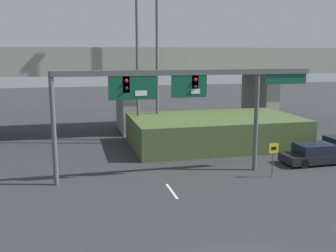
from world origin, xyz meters
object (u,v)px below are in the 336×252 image
Objects in this scene: signal_gantry at (178,91)px; highway_light_pole_near at (137,46)px; speed_limit_sign at (273,155)px; highway_light_pole_far at (157,28)px; parked_sedan_near_right at (315,154)px.

signal_gantry is 1.04× the size of highway_light_pole_near.
signal_gantry reaches higher than speed_limit_sign.
parked_sedan_near_right is at bearing -47.43° from highway_light_pole_far.
parked_sedan_near_right is (9.83, 0.41, -4.59)m from signal_gantry.
highway_light_pole_near is at bearing 95.55° from signal_gantry.
highway_light_pole_near is at bearing -153.36° from highway_light_pole_far.
speed_limit_sign is 0.12× the size of highway_light_pole_far.
highway_light_pole_far is (0.92, 10.11, 4.19)m from signal_gantry.
speed_limit_sign is 14.23m from highway_light_pole_near.
signal_gantry is at bearing 163.08° from speed_limit_sign.
highway_light_pole_far reaches higher than speed_limit_sign.
signal_gantry is 0.88× the size of highway_light_pole_far.
speed_limit_sign is at bearing -59.59° from highway_light_pole_near.
highway_light_pole_far is 15.83m from parked_sedan_near_right.
signal_gantry is at bearing -177.94° from parked_sedan_near_right.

